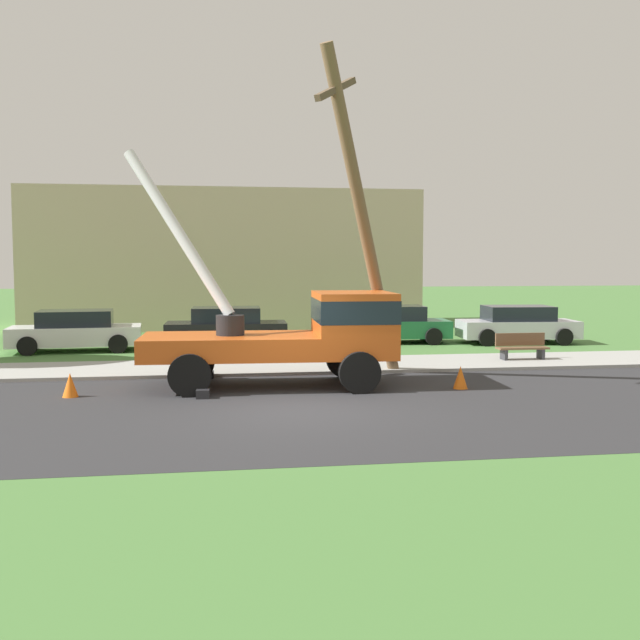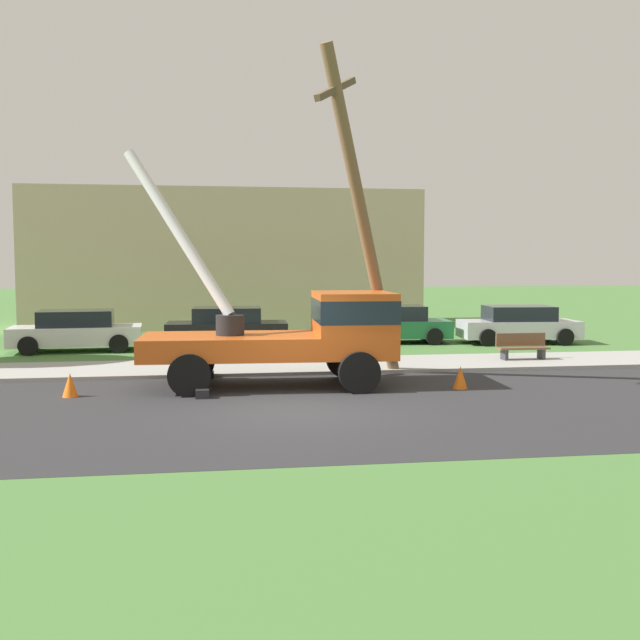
% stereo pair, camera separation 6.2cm
% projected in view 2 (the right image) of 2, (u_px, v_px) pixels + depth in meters
% --- Properties ---
extents(ground_plane, '(120.00, 120.00, 0.00)m').
position_uv_depth(ground_plane, '(262.00, 345.00, 27.60)').
color(ground_plane, '#477538').
extents(road_asphalt, '(80.00, 8.95, 0.01)m').
position_uv_depth(road_asphalt, '(302.00, 408.00, 15.77)').
color(road_asphalt, '#2B2B2D').
rests_on(road_asphalt, ground).
extents(sidewalk_strip, '(80.00, 3.14, 0.10)m').
position_uv_depth(sidewalk_strip, '(276.00, 366.00, 21.73)').
color(sidewalk_strip, '#9E9E99').
rests_on(sidewalk_strip, ground).
extents(utility_truck, '(6.75, 3.21, 5.98)m').
position_uv_depth(utility_truck, '(302.00, 330.00, 18.52)').
color(utility_truck, '#C65119').
rests_on(utility_truck, ground).
extents(leaning_utility_pole, '(2.95, 3.35, 8.35)m').
position_uv_depth(leaning_utility_pole, '(362.00, 217.00, 19.08)').
color(leaning_utility_pole, brown).
rests_on(leaning_utility_pole, ground).
extents(traffic_cone_ahead, '(0.36, 0.36, 0.56)m').
position_uv_depth(traffic_cone_ahead, '(460.00, 377.00, 18.17)').
color(traffic_cone_ahead, orange).
rests_on(traffic_cone_ahead, ground).
extents(traffic_cone_behind, '(0.36, 0.36, 0.56)m').
position_uv_depth(traffic_cone_behind, '(70.00, 385.00, 17.08)').
color(traffic_cone_behind, orange).
rests_on(traffic_cone_behind, ground).
extents(parked_sedan_white, '(4.52, 2.22, 1.42)m').
position_uv_depth(parked_sedan_white, '(76.00, 331.00, 25.71)').
color(parked_sedan_white, silver).
rests_on(parked_sedan_white, ground).
extents(parked_sedan_black, '(4.47, 2.14, 1.42)m').
position_uv_depth(parked_sedan_black, '(227.00, 327.00, 27.36)').
color(parked_sedan_black, black).
rests_on(parked_sedan_black, ground).
extents(parked_sedan_green, '(4.52, 2.23, 1.42)m').
position_uv_depth(parked_sedan_green, '(392.00, 324.00, 28.34)').
color(parked_sedan_green, '#1E6638').
rests_on(parked_sedan_green, ground).
extents(parked_sedan_silver, '(4.53, 2.25, 1.42)m').
position_uv_depth(parked_sedan_silver, '(518.00, 325.00, 28.17)').
color(parked_sedan_silver, '#B7B7BF').
rests_on(parked_sedan_silver, ground).
extents(park_bench, '(1.60, 0.45, 0.90)m').
position_uv_depth(park_bench, '(522.00, 347.00, 22.89)').
color(park_bench, brown).
rests_on(park_bench, ground).
extents(lowrise_building_backdrop, '(18.00, 6.00, 6.40)m').
position_uv_depth(lowrise_building_backdrop, '(226.00, 259.00, 35.81)').
color(lowrise_building_backdrop, '#C6B293').
rests_on(lowrise_building_backdrop, ground).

